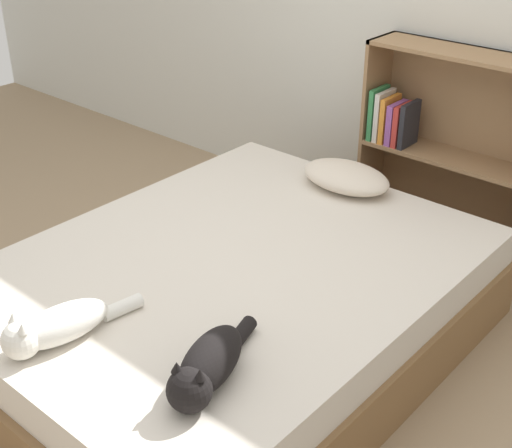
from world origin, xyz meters
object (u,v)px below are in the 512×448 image
object	(u,v)px
pillow	(346,177)
cat_light	(54,327)
cat_dark	(207,367)
bookshelf	(445,149)
bed	(232,305)

from	to	relation	value
pillow	cat_light	world-z (taller)	cat_light
pillow	cat_dark	distance (m)	1.52
cat_dark	cat_light	bearing A→B (deg)	-88.44
cat_light	bookshelf	size ratio (longest dim) A/B	0.48
cat_light	cat_dark	bearing A→B (deg)	117.53
cat_light	cat_dark	xyz separation A→B (m)	(0.53, 0.18, 0.01)
cat_dark	bed	bearing A→B (deg)	-159.69
bed	pillow	world-z (taller)	pillow
pillow	bed	bearing A→B (deg)	-87.71
cat_light	pillow	bearing A→B (deg)	-172.64
pillow	bookshelf	world-z (taller)	bookshelf
pillow	cat_dark	xyz separation A→B (m)	(0.48, -1.44, 0.01)
pillow	cat_dark	size ratio (longest dim) A/B	0.93
pillow	bookshelf	distance (m)	0.57
bookshelf	pillow	bearing A→B (deg)	-115.32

